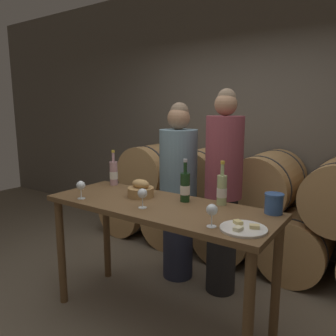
# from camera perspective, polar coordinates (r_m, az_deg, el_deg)

# --- Properties ---
(ground_plane) EXTENTS (10.00, 10.00, 0.00)m
(ground_plane) POSITION_cam_1_polar(r_m,az_deg,el_deg) (2.86, -1.63, -24.83)
(ground_plane) COLOR #726654
(stone_wall_back) EXTENTS (10.00, 0.12, 3.20)m
(stone_wall_back) POSITION_cam_1_polar(r_m,az_deg,el_deg) (4.07, 14.91, 9.44)
(stone_wall_back) COLOR #60594F
(stone_wall_back) RESTS_ON ground_plane
(barrel_stack) EXTENTS (3.46, 0.82, 1.21)m
(barrel_stack) POSITION_cam_1_polar(r_m,az_deg,el_deg) (3.74, 11.38, -6.58)
(barrel_stack) COLOR tan
(barrel_stack) RESTS_ON ground_plane
(tasting_table) EXTENTS (1.76, 0.65, 0.95)m
(tasting_table) POSITION_cam_1_polar(r_m,az_deg,el_deg) (2.48, -1.73, -9.29)
(tasting_table) COLOR brown
(tasting_table) RESTS_ON ground_plane
(person_left) EXTENTS (0.36, 0.36, 1.70)m
(person_left) POSITION_cam_1_polar(r_m,az_deg,el_deg) (3.13, 1.80, -4.09)
(person_left) COLOR #2D334C
(person_left) RESTS_ON ground_plane
(person_right) EXTENTS (0.32, 0.32, 1.81)m
(person_right) POSITION_cam_1_polar(r_m,az_deg,el_deg) (2.90, 9.58, -4.08)
(person_right) COLOR #232326
(person_right) RESTS_ON ground_plane
(wine_bottle_red) EXTENTS (0.07, 0.07, 0.33)m
(wine_bottle_red) POSITION_cam_1_polar(r_m,az_deg,el_deg) (2.47, 2.99, -3.32)
(wine_bottle_red) COLOR #193819
(wine_bottle_red) RESTS_ON tasting_table
(wine_bottle_white) EXTENTS (0.07, 0.07, 0.32)m
(wine_bottle_white) POSITION_cam_1_polar(r_m,az_deg,el_deg) (2.42, 9.36, -3.73)
(wine_bottle_white) COLOR #ADBC7F
(wine_bottle_white) RESTS_ON tasting_table
(wine_bottle_rose) EXTENTS (0.07, 0.07, 0.32)m
(wine_bottle_rose) POSITION_cam_1_polar(r_m,az_deg,el_deg) (3.04, -9.44, -0.84)
(wine_bottle_rose) COLOR #BC8E93
(wine_bottle_rose) RESTS_ON tasting_table
(blue_crock) EXTENTS (0.13, 0.13, 0.14)m
(blue_crock) POSITION_cam_1_polar(r_m,az_deg,el_deg) (2.31, 17.96, -5.77)
(blue_crock) COLOR #335693
(blue_crock) RESTS_ON tasting_table
(bread_basket) EXTENTS (0.21, 0.21, 0.14)m
(bread_basket) POSITION_cam_1_polar(r_m,az_deg,el_deg) (2.62, -4.76, -3.83)
(bread_basket) COLOR #A87F4C
(bread_basket) RESTS_ON tasting_table
(cheese_plate) EXTENTS (0.28, 0.28, 0.04)m
(cheese_plate) POSITION_cam_1_polar(r_m,az_deg,el_deg) (1.99, 12.99, -10.20)
(cheese_plate) COLOR white
(cheese_plate) RESTS_ON tasting_table
(wine_glass_far_left) EXTENTS (0.07, 0.07, 0.14)m
(wine_glass_far_left) POSITION_cam_1_polar(r_m,az_deg,el_deg) (2.63, -14.95, -3.04)
(wine_glass_far_left) COLOR white
(wine_glass_far_left) RESTS_ON tasting_table
(wine_glass_left) EXTENTS (0.07, 0.07, 0.14)m
(wine_glass_left) POSITION_cam_1_polar(r_m,az_deg,el_deg) (2.32, -4.48, -4.53)
(wine_glass_left) COLOR white
(wine_glass_left) RESTS_ON tasting_table
(wine_glass_center) EXTENTS (0.07, 0.07, 0.14)m
(wine_glass_center) POSITION_cam_1_polar(r_m,az_deg,el_deg) (1.97, 7.65, -7.34)
(wine_glass_center) COLOR white
(wine_glass_center) RESTS_ON tasting_table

